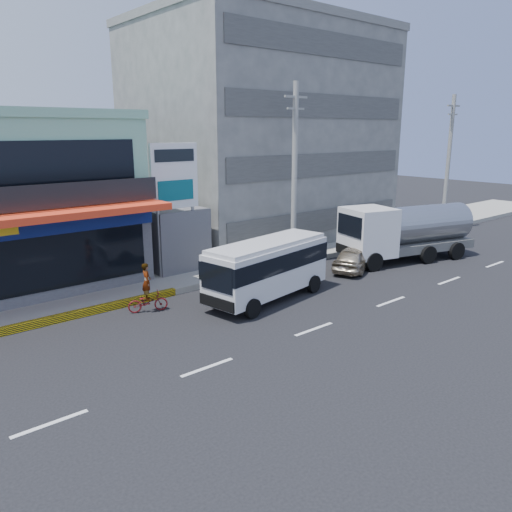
{
  "coord_description": "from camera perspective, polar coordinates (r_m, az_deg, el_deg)",
  "views": [
    {
      "loc": [
        -13.3,
        -12.41,
        7.52
      ],
      "look_at": [
        0.13,
        3.67,
        2.2
      ],
      "focal_mm": 35.0,
      "sensor_mm": 36.0,
      "label": 1
    }
  ],
  "objects": [
    {
      "name": "ground",
      "position": [
        19.68,
        6.63,
        -8.32
      ],
      "size": [
        120.0,
        120.0,
        0.0
      ],
      "primitive_type": "plane",
      "color": "black",
      "rests_on": "ground"
    },
    {
      "name": "sidewalk",
      "position": [
        29.48,
        -0.01,
        -0.22
      ],
      "size": [
        70.0,
        5.0,
        0.3
      ],
      "primitive_type": "cube",
      "color": "gray",
      "rests_on": "ground"
    },
    {
      "name": "concrete_building",
      "position": [
        35.98,
        0.5,
        13.43
      ],
      "size": [
        16.0,
        12.0,
        14.0
      ],
      "primitive_type": "cube",
      "color": "gray",
      "rests_on": "ground"
    },
    {
      "name": "gap_structure",
      "position": [
        28.39,
        -11.07,
        2.26
      ],
      "size": [
        3.0,
        6.0,
        3.5
      ],
      "primitive_type": "cube",
      "color": "#4B4B50",
      "rests_on": "ground"
    },
    {
      "name": "satellite_dish",
      "position": [
        27.21,
        -10.22,
        5.69
      ],
      "size": [
        1.5,
        1.5,
        0.15
      ],
      "primitive_type": "cylinder",
      "color": "slate",
      "rests_on": "gap_structure"
    },
    {
      "name": "billboard",
      "position": [
        25.25,
        -9.29,
        8.17
      ],
      "size": [
        2.6,
        0.18,
        6.9
      ],
      "color": "gray",
      "rests_on": "ground"
    },
    {
      "name": "utility_pole_near",
      "position": [
        27.76,
        4.41,
        9.31
      ],
      "size": [
        1.6,
        0.3,
        10.0
      ],
      "color": "#999993",
      "rests_on": "ground"
    },
    {
      "name": "utility_pole_far",
      "position": [
        40.55,
        21.12,
        9.97
      ],
      "size": [
        1.6,
        0.3,
        10.0
      ],
      "color": "#999993",
      "rests_on": "ground"
    },
    {
      "name": "minibus",
      "position": [
        22.39,
        1.34,
        -1.03
      ],
      "size": [
        6.74,
        3.11,
        2.72
      ],
      "color": "silver",
      "rests_on": "ground"
    },
    {
      "name": "sedan",
      "position": [
        27.88,
        11.17,
        -0.24
      ],
      "size": [
        4.25,
        3.02,
        1.34
      ],
      "primitive_type": "imported",
      "rotation": [
        0.0,
        0.0,
        1.98
      ],
      "color": "#BAAA8E",
      "rests_on": "ground"
    },
    {
      "name": "tanker_truck",
      "position": [
        30.41,
        16.52,
        2.75
      ],
      "size": [
        8.69,
        4.51,
        3.29
      ],
      "color": "white",
      "rests_on": "ground"
    },
    {
      "name": "motorcycle_rider",
      "position": [
        21.62,
        -12.3,
        -4.47
      ],
      "size": [
        1.76,
        1.13,
        2.13
      ],
      "color": "#5C0D10",
      "rests_on": "ground"
    }
  ]
}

